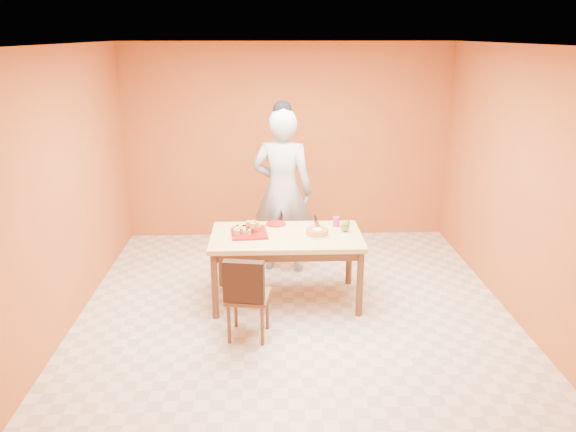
{
  "coord_description": "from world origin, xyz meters",
  "views": [
    {
      "loc": [
        -0.26,
        -5.22,
        2.8
      ],
      "look_at": [
        -0.07,
        0.3,
        0.99
      ],
      "focal_mm": 35.0,
      "sensor_mm": 36.0,
      "label": 1
    }
  ],
  "objects_px": {
    "sponge_cake": "(317,232)",
    "egg_ornament": "(345,226)",
    "red_dinner_plate": "(276,224)",
    "dining_chair": "(248,295)",
    "dining_table": "(286,243)",
    "checker_tin": "(346,222)",
    "person": "(283,191)",
    "pastry_platter": "(249,234)",
    "magenta_glass": "(336,222)"
  },
  "relations": [
    {
      "from": "dining_table",
      "to": "red_dinner_plate",
      "type": "height_order",
      "value": "red_dinner_plate"
    },
    {
      "from": "dining_chair",
      "to": "pastry_platter",
      "type": "xyz_separation_m",
      "value": [
        -0.0,
        0.8,
        0.33
      ]
    },
    {
      "from": "sponge_cake",
      "to": "checker_tin",
      "type": "xyz_separation_m",
      "value": [
        0.36,
        0.39,
        -0.03
      ]
    },
    {
      "from": "dining_chair",
      "to": "pastry_platter",
      "type": "distance_m",
      "value": 0.87
    },
    {
      "from": "person",
      "to": "egg_ornament",
      "type": "xyz_separation_m",
      "value": [
        0.65,
        -0.8,
        -0.17
      ]
    },
    {
      "from": "sponge_cake",
      "to": "egg_ornament",
      "type": "relative_size",
      "value": 1.95
    },
    {
      "from": "checker_tin",
      "to": "red_dinner_plate",
      "type": "bearing_deg",
      "value": -179.1
    },
    {
      "from": "dining_table",
      "to": "dining_chair",
      "type": "relative_size",
      "value": 1.87
    },
    {
      "from": "dining_chair",
      "to": "checker_tin",
      "type": "relative_size",
      "value": 9.4
    },
    {
      "from": "dining_chair",
      "to": "person",
      "type": "xyz_separation_m",
      "value": [
        0.37,
        1.66,
        0.55
      ]
    },
    {
      "from": "magenta_glass",
      "to": "pastry_platter",
      "type": "bearing_deg",
      "value": -166.2
    },
    {
      "from": "person",
      "to": "checker_tin",
      "type": "relative_size",
      "value": 21.8
    },
    {
      "from": "dining_table",
      "to": "checker_tin",
      "type": "height_order",
      "value": "checker_tin"
    },
    {
      "from": "pastry_platter",
      "to": "egg_ornament",
      "type": "xyz_separation_m",
      "value": [
        1.03,
        0.06,
        0.05
      ]
    },
    {
      "from": "person",
      "to": "checker_tin",
      "type": "distance_m",
      "value": 0.9
    },
    {
      "from": "dining_table",
      "to": "person",
      "type": "distance_m",
      "value": 0.93
    },
    {
      "from": "person",
      "to": "sponge_cake",
      "type": "height_order",
      "value": "person"
    },
    {
      "from": "dining_chair",
      "to": "pastry_platter",
      "type": "height_order",
      "value": "dining_chair"
    },
    {
      "from": "dining_chair",
      "to": "pastry_platter",
      "type": "bearing_deg",
      "value": 98.87
    },
    {
      "from": "dining_table",
      "to": "person",
      "type": "relative_size",
      "value": 0.8
    },
    {
      "from": "magenta_glass",
      "to": "dining_chair",
      "type": "bearing_deg",
      "value": -132.49
    },
    {
      "from": "sponge_cake",
      "to": "magenta_glass",
      "type": "bearing_deg",
      "value": 50.93
    },
    {
      "from": "magenta_glass",
      "to": "egg_ornament",
      "type": "bearing_deg",
      "value": -67.91
    },
    {
      "from": "dining_chair",
      "to": "dining_table",
      "type": "bearing_deg",
      "value": 72.13
    },
    {
      "from": "dining_chair",
      "to": "sponge_cake",
      "type": "relative_size",
      "value": 3.56
    },
    {
      "from": "person",
      "to": "pastry_platter",
      "type": "relative_size",
      "value": 5.34
    },
    {
      "from": "sponge_cake",
      "to": "red_dinner_plate",
      "type": "bearing_deg",
      "value": 138.93
    },
    {
      "from": "egg_ornament",
      "to": "dining_table",
      "type": "bearing_deg",
      "value": -151.66
    },
    {
      "from": "dining_chair",
      "to": "sponge_cake",
      "type": "bearing_deg",
      "value": 54.82
    },
    {
      "from": "dining_chair",
      "to": "red_dinner_plate",
      "type": "distance_m",
      "value": 1.2
    },
    {
      "from": "dining_chair",
      "to": "egg_ornament",
      "type": "bearing_deg",
      "value": 48.57
    },
    {
      "from": "dining_table",
      "to": "magenta_glass",
      "type": "relative_size",
      "value": 14.75
    },
    {
      "from": "person",
      "to": "magenta_glass",
      "type": "bearing_deg",
      "value": 144.1
    },
    {
      "from": "red_dinner_plate",
      "to": "sponge_cake",
      "type": "bearing_deg",
      "value": -41.07
    },
    {
      "from": "dining_table",
      "to": "egg_ornament",
      "type": "height_order",
      "value": "egg_ornament"
    },
    {
      "from": "dining_table",
      "to": "red_dinner_plate",
      "type": "bearing_deg",
      "value": 107.26
    },
    {
      "from": "red_dinner_plate",
      "to": "egg_ornament",
      "type": "height_order",
      "value": "egg_ornament"
    },
    {
      "from": "red_dinner_plate",
      "to": "dining_chair",
      "type": "bearing_deg",
      "value": -104.24
    },
    {
      "from": "red_dinner_plate",
      "to": "checker_tin",
      "type": "bearing_deg",
      "value": 0.9
    },
    {
      "from": "dining_chair",
      "to": "egg_ornament",
      "type": "xyz_separation_m",
      "value": [
        1.02,
        0.86,
        0.38
      ]
    },
    {
      "from": "pastry_platter",
      "to": "red_dinner_plate",
      "type": "xyz_separation_m",
      "value": [
        0.29,
        0.32,
        -0.0
      ]
    },
    {
      "from": "dining_chair",
      "to": "red_dinner_plate",
      "type": "xyz_separation_m",
      "value": [
        0.28,
        1.12,
        0.32
      ]
    },
    {
      "from": "dining_chair",
      "to": "person",
      "type": "height_order",
      "value": "person"
    },
    {
      "from": "sponge_cake",
      "to": "egg_ornament",
      "type": "distance_m",
      "value": 0.33
    },
    {
      "from": "pastry_platter",
      "to": "red_dinner_plate",
      "type": "bearing_deg",
      "value": 47.74
    },
    {
      "from": "sponge_cake",
      "to": "magenta_glass",
      "type": "distance_m",
      "value": 0.38
    },
    {
      "from": "sponge_cake",
      "to": "checker_tin",
      "type": "bearing_deg",
      "value": 47.45
    },
    {
      "from": "pastry_platter",
      "to": "magenta_glass",
      "type": "height_order",
      "value": "magenta_glass"
    },
    {
      "from": "egg_ornament",
      "to": "red_dinner_plate",
      "type": "bearing_deg",
      "value": -177.99
    },
    {
      "from": "dining_table",
      "to": "sponge_cake",
      "type": "distance_m",
      "value": 0.35
    }
  ]
}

